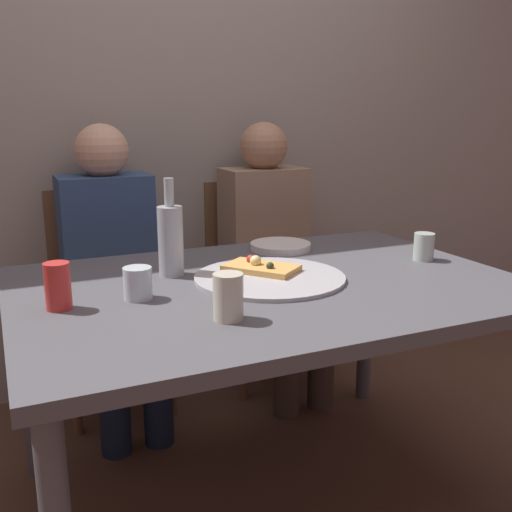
{
  "coord_description": "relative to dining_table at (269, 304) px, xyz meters",
  "views": [
    {
      "loc": [
        -0.73,
        -1.52,
        1.22
      ],
      "look_at": [
        0.01,
        0.12,
        0.77
      ],
      "focal_mm": 41.49,
      "sensor_mm": 36.0,
      "label": 1
    }
  ],
  "objects": [
    {
      "name": "ground_plane",
      "position": [
        0.0,
        0.0,
        -0.65
      ],
      "size": [
        8.0,
        8.0,
        0.0
      ],
      "primitive_type": "plane",
      "color": "#513828"
    },
    {
      "name": "back_wall",
      "position": [
        0.0,
        1.07,
        0.65
      ],
      "size": [
        6.0,
        0.1,
        2.6
      ],
      "primitive_type": "cube",
      "color": "gray",
      "rests_on": "ground_plane"
    },
    {
      "name": "dining_table",
      "position": [
        0.0,
        0.0,
        0.0
      ],
      "size": [
        1.47,
        1.02,
        0.72
      ],
      "color": "#4C4C51",
      "rests_on": "ground_plane"
    },
    {
      "name": "pizza_tray",
      "position": [
        0.01,
        0.02,
        0.08
      ],
      "size": [
        0.46,
        0.46,
        0.01
      ],
      "primitive_type": "cylinder",
      "color": "#ADADB2",
      "rests_on": "dining_table"
    },
    {
      "name": "pizza_slice_last",
      "position": [
        0.01,
        0.08,
        0.09
      ],
      "size": [
        0.24,
        0.25,
        0.05
      ],
      "color": "tan",
      "rests_on": "pizza_tray"
    },
    {
      "name": "wine_bottle",
      "position": [
        -0.24,
        0.19,
        0.19
      ],
      "size": [
        0.08,
        0.08,
        0.3
      ],
      "color": "#B2BCC1",
      "rests_on": "dining_table"
    },
    {
      "name": "tumbler_near",
      "position": [
        -0.39,
        -0.0,
        0.11
      ],
      "size": [
        0.08,
        0.08,
        0.09
      ],
      "primitive_type": "cylinder",
      "color": "silver",
      "rests_on": "dining_table"
    },
    {
      "name": "tumbler_far",
      "position": [
        0.59,
        0.02,
        0.12
      ],
      "size": [
        0.07,
        0.07,
        0.09
      ],
      "primitive_type": "cylinder",
      "color": "#B7C6BC",
      "rests_on": "dining_table"
    },
    {
      "name": "wine_glass",
      "position": [
        -0.23,
        -0.25,
        0.13
      ],
      "size": [
        0.07,
        0.07,
        0.12
      ],
      "primitive_type": "cylinder",
      "color": "beige",
      "rests_on": "dining_table"
    },
    {
      "name": "soda_can",
      "position": [
        -0.6,
        -0.0,
        0.13
      ],
      "size": [
        0.07,
        0.07,
        0.12
      ],
      "primitive_type": "cylinder",
      "color": "red",
      "rests_on": "dining_table"
    },
    {
      "name": "plate_stack",
      "position": [
        0.22,
        0.36,
        0.08
      ],
      "size": [
        0.22,
        0.22,
        0.03
      ],
      "primitive_type": "cylinder",
      "color": "white",
      "rests_on": "dining_table"
    },
    {
      "name": "chair_left",
      "position": [
        -0.32,
        0.91,
        -0.14
      ],
      "size": [
        0.44,
        0.44,
        0.9
      ],
      "rotation": [
        0.0,
        0.0,
        3.14
      ],
      "color": "brown",
      "rests_on": "ground_plane"
    },
    {
      "name": "chair_right",
      "position": [
        0.38,
        0.91,
        -0.14
      ],
      "size": [
        0.44,
        0.44,
        0.9
      ],
      "rotation": [
        0.0,
        0.0,
        3.14
      ],
      "color": "brown",
      "rests_on": "ground_plane"
    },
    {
      "name": "guest_in_sweater",
      "position": [
        -0.32,
        0.76,
        -0.01
      ],
      "size": [
        0.36,
        0.56,
        1.17
      ],
      "rotation": [
        0.0,
        0.0,
        3.14
      ],
      "color": "navy",
      "rests_on": "ground_plane"
    },
    {
      "name": "guest_in_beanie",
      "position": [
        0.38,
        0.76,
        -0.01
      ],
      "size": [
        0.36,
        0.56,
        1.17
      ],
      "rotation": [
        0.0,
        0.0,
        3.14
      ],
      "color": "#937A60",
      "rests_on": "ground_plane"
    }
  ]
}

